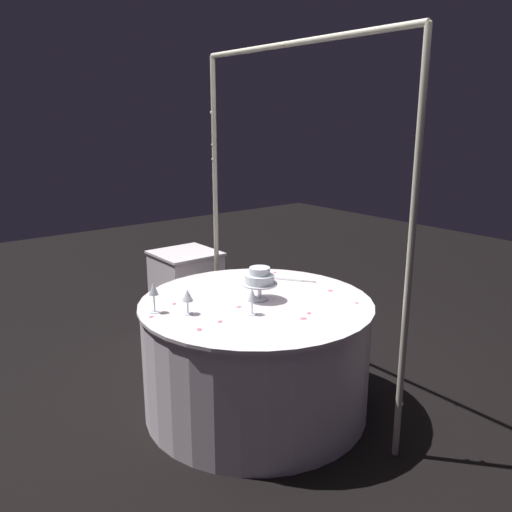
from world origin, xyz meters
The scene contains 19 objects.
ground_plane centered at (0.00, 0.00, 0.00)m, with size 12.00×12.00×0.00m, color black.
decorative_arch centered at (0.00, 0.30, 1.44)m, with size 1.79×0.06×2.26m.
main_table centered at (0.00, 0.00, 0.37)m, with size 1.44×1.44×0.73m.
side_table centered at (-1.38, 0.32, 0.36)m, with size 0.51×0.51×0.72m.
tiered_cake centered at (-0.01, 0.03, 0.87)m, with size 0.22×0.22×0.21m.
wine_glass_0 centered at (0.16, -0.16, 0.84)m, with size 0.06×0.06×0.16m.
wine_glass_1 centered at (-0.08, -0.44, 0.84)m, with size 0.07×0.07×0.15m.
wine_glass_2 centered at (-0.22, -0.58, 0.86)m, with size 0.06×0.06×0.18m.
cake_knife centered at (-0.15, 0.48, 0.73)m, with size 0.25×0.19×0.01m.
rose_petal_0 centered at (0.15, 0.50, 0.73)m, with size 0.04×0.03×0.00m, color #EA6B84.
rose_petal_1 centered at (-0.39, 0.49, 0.73)m, with size 0.03×0.02×0.00m, color #EA6B84.
rose_petal_2 centered at (-0.27, -0.42, 0.73)m, with size 0.03×0.02×0.00m, color #EA6B84.
rose_petal_3 centered at (0.41, 0.46, 0.73)m, with size 0.03×0.02×0.00m, color #EA6B84.
rose_petal_4 centered at (-0.16, -0.63, 0.73)m, with size 0.03×0.02×0.00m, color #EA6B84.
rose_petal_5 centered at (0.36, 0.11, 0.73)m, with size 0.03×0.02×0.00m, color #EA6B84.
rose_petal_6 centered at (0.14, -0.37, 0.73)m, with size 0.04×0.02×0.00m, color #EA6B84.
rose_petal_7 centered at (0.02, -0.14, 0.73)m, with size 0.04×0.02×0.00m, color #EA6B84.
rose_petal_8 centered at (0.16, -0.52, 0.73)m, with size 0.04×0.03×0.00m, color #EA6B84.
rose_petal_9 centered at (0.39, 0.03, 0.73)m, with size 0.04×0.03×0.00m, color #EA6B84.
Camera 1 is at (2.39, -1.91, 1.83)m, focal length 36.87 mm.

